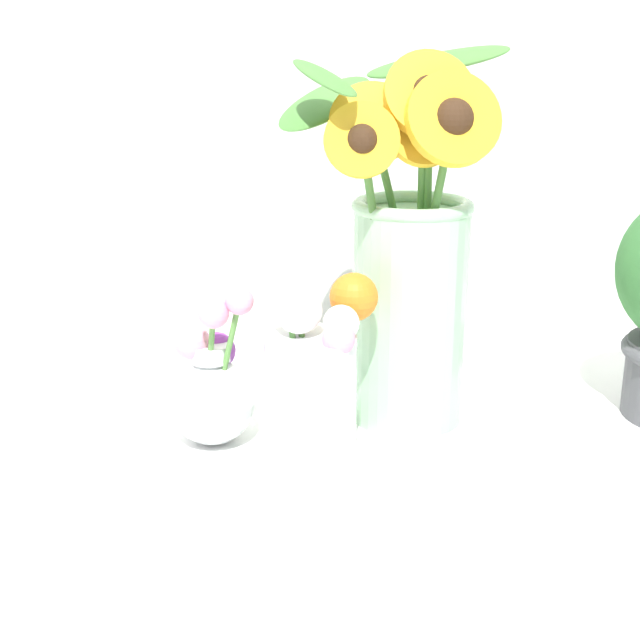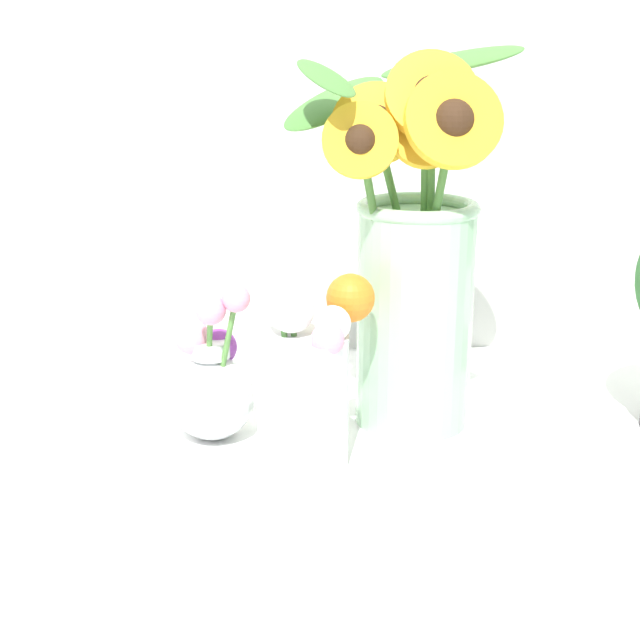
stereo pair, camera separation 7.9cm
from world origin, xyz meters
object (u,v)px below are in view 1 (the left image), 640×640
at_px(serving_tray, 320,443).
at_px(vase_small_center, 314,382).
at_px(vase_bulb_right, 212,388).
at_px(mason_jar_sunflowers, 407,269).

xyz_separation_m(serving_tray, vase_small_center, (-0.01, -0.06, 0.09)).
relative_size(serving_tray, vase_small_center, 2.70).
relative_size(serving_tray, vase_bulb_right, 3.06).
bearing_deg(serving_tray, mason_jar_sunflowers, 17.18).
height_order(serving_tray, vase_small_center, vase_small_center).
distance_m(vase_small_center, vase_bulb_right, 0.10).
bearing_deg(vase_bulb_right, serving_tray, 0.37).
bearing_deg(vase_bulb_right, mason_jar_sunflowers, 8.40).
relative_size(serving_tray, mason_jar_sunflowers, 1.31).
bearing_deg(mason_jar_sunflowers, vase_small_center, -139.20).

